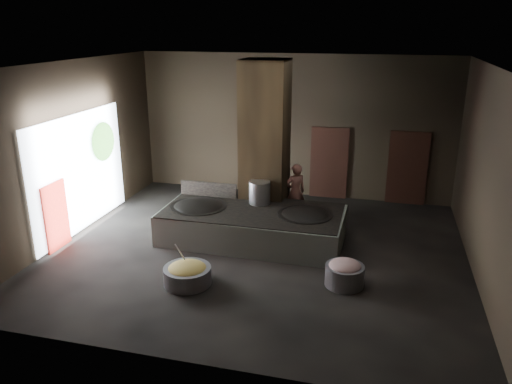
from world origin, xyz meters
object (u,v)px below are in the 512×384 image
(stock_pot, at_px, (260,192))
(meat_basin, at_px, (344,275))
(hearth_platform, at_px, (252,225))
(veg_basin, at_px, (187,275))
(wok_right, at_px, (305,217))
(wok_left, at_px, (199,209))
(cook, at_px, (295,192))

(stock_pot, relative_size, meat_basin, 0.72)
(stock_pot, bearing_deg, meat_basin, -43.56)
(stock_pot, xyz_separation_m, meat_basin, (2.47, -2.35, -0.90))
(hearth_platform, distance_m, stock_pot, 0.91)
(stock_pot, distance_m, veg_basin, 3.37)
(veg_basin, bearing_deg, meat_basin, 13.20)
(wok_right, relative_size, meat_basin, 1.62)
(wok_right, height_order, meat_basin, wok_right)
(hearth_platform, bearing_deg, wok_left, -177.20)
(wok_left, relative_size, cook, 0.89)
(wok_left, bearing_deg, cook, 37.81)
(wok_left, xyz_separation_m, wok_right, (2.80, 0.10, 0.00))
(stock_pot, bearing_deg, hearth_platform, -95.19)
(cook, height_order, meat_basin, cook)
(hearth_platform, height_order, wok_right, wok_right)
(hearth_platform, xyz_separation_m, cook, (0.81, 1.70, 0.42))
(hearth_platform, relative_size, wok_right, 3.41)
(hearth_platform, bearing_deg, meat_basin, -34.70)
(veg_basin, height_order, meat_basin, meat_basin)
(veg_basin, distance_m, meat_basin, 3.39)
(meat_basin, bearing_deg, wok_left, 156.22)
(wok_right, distance_m, meat_basin, 2.25)
(veg_basin, bearing_deg, stock_pot, 75.15)
(cook, xyz_separation_m, veg_basin, (-1.59, -4.28, -0.63))
(wok_left, relative_size, stock_pot, 2.42)
(wok_left, xyz_separation_m, meat_basin, (3.97, -1.75, -0.52))
(meat_basin, bearing_deg, veg_basin, -166.80)
(wok_left, distance_m, wok_right, 2.80)
(cook, bearing_deg, hearth_platform, 32.32)
(wok_left, height_order, cook, cook)
(hearth_platform, distance_m, wok_left, 1.49)
(hearth_platform, height_order, stock_pot, stock_pot)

